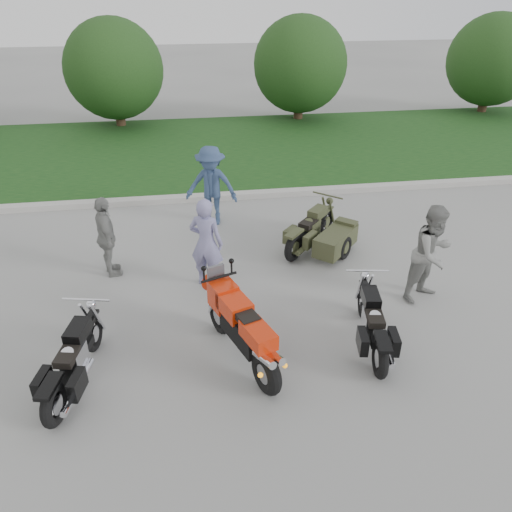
{
  "coord_description": "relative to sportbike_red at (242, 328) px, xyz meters",
  "views": [
    {
      "loc": [
        -0.68,
        -6.36,
        5.26
      ],
      "look_at": [
        0.48,
        1.41,
        0.8
      ],
      "focal_mm": 35.0,
      "sensor_mm": 36.0,
      "label": 1
    }
  ],
  "objects": [
    {
      "name": "grass_strip",
      "position": [
        0.01,
        10.58,
        -0.55
      ],
      "size": [
        60.0,
        8.0,
        0.14
      ],
      "primitive_type": "cube",
      "color": "#2A561D",
      "rests_on": "ground"
    },
    {
      "name": "person_grey",
      "position": [
        3.57,
        1.26,
        0.29
      ],
      "size": [
        1.11,
        1.02,
        1.83
      ],
      "primitive_type": "imported",
      "rotation": [
        0.0,
        0.0,
        0.47
      ],
      "color": "gray",
      "rests_on": "ground"
    },
    {
      "name": "curb",
      "position": [
        0.01,
        6.43,
        -0.55
      ],
      "size": [
        60.0,
        0.3,
        0.15
      ],
      "primitive_type": "cube",
      "color": "#AFACA5",
      "rests_on": "ground"
    },
    {
      "name": "person_denim",
      "position": [
        -0.1,
        5.01,
        0.32
      ],
      "size": [
        1.37,
        1.02,
        1.89
      ],
      "primitive_type": "imported",
      "rotation": [
        0.0,
        0.0,
        -0.29
      ],
      "color": "#32466A",
      "rests_on": "ground"
    },
    {
      "name": "cruiser_sidecar",
      "position": [
        2.16,
        3.18,
        -0.24
      ],
      "size": [
        1.76,
        1.91,
        0.81
      ],
      "rotation": [
        0.0,
        0.0,
        -0.73
      ],
      "color": "black",
      "rests_on": "ground"
    },
    {
      "name": "ground",
      "position": [
        0.01,
        0.43,
        -0.62
      ],
      "size": [
        80.0,
        80.0,
        0.0
      ],
      "primitive_type": "plane",
      "color": "#9F9F9A",
      "rests_on": "ground"
    },
    {
      "name": "cruiser_right",
      "position": [
        2.09,
        0.03,
        -0.22
      ],
      "size": [
        0.49,
        2.06,
        0.8
      ],
      "rotation": [
        0.0,
        0.0,
        -0.17
      ],
      "color": "black",
      "rests_on": "ground"
    },
    {
      "name": "person_back",
      "position": [
        -2.27,
        2.95,
        0.2
      ],
      "size": [
        0.64,
        1.03,
        1.64
      ],
      "primitive_type": "imported",
      "rotation": [
        0.0,
        0.0,
        1.84
      ],
      "color": "gray",
      "rests_on": "ground"
    },
    {
      "name": "cruiser_left",
      "position": [
        -2.47,
        -0.19,
        -0.21
      ],
      "size": [
        0.58,
        2.1,
        0.82
      ],
      "rotation": [
        0.0,
        0.0,
        -0.21
      ],
      "color": "black",
      "rests_on": "ground"
    },
    {
      "name": "tree_mid_left",
      "position": [
        -2.99,
        13.93,
        1.57
      ],
      "size": [
        3.6,
        3.6,
        4.0
      ],
      "color": "#3F2B1C",
      "rests_on": "ground"
    },
    {
      "name": "sportbike_red",
      "position": [
        0.0,
        0.0,
        0.0
      ],
      "size": [
        0.96,
        2.15,
        1.06
      ],
      "rotation": [
        0.0,
        0.0,
        0.36
      ],
      "color": "black",
      "rests_on": "ground"
    },
    {
      "name": "tree_far_right",
      "position": [
        12.01,
        13.93,
        1.57
      ],
      "size": [
        3.6,
        3.6,
        4.0
      ],
      "color": "#3F2B1C",
      "rests_on": "ground"
    },
    {
      "name": "person_stripe",
      "position": [
        -0.38,
        2.3,
        0.27
      ],
      "size": [
        0.77,
        0.66,
        1.78
      ],
      "primitive_type": "imported",
      "rotation": [
        0.0,
        0.0,
        2.71
      ],
      "color": "#827EAC",
      "rests_on": "ground"
    },
    {
      "name": "tree_mid_right",
      "position": [
        4.01,
        13.93,
        1.57
      ],
      "size": [
        3.6,
        3.6,
        4.0
      ],
      "color": "#3F2B1C",
      "rests_on": "ground"
    }
  ]
}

